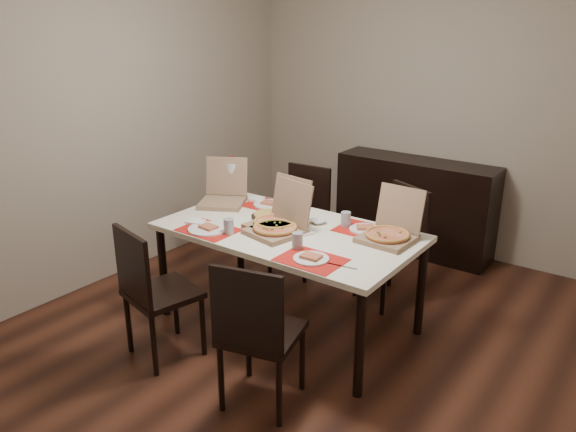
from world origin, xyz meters
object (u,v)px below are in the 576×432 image
object	(u,v)px
chair_far_left	(302,214)
pizza_box_center	(278,226)
chair_far_right	(397,239)
sideboard	(414,206)
chair_near_right	(257,330)
dining_table	(288,238)
chair_near_left	(152,288)
dip_bowl	(318,221)
soda_bottle	(233,180)

from	to	relation	value
chair_far_left	pizza_box_center	xyz separation A→B (m)	(0.47, -0.97, 0.29)
pizza_box_center	chair_far_right	bearing A→B (deg)	63.40
sideboard	chair_near_right	xyz separation A→B (m)	(0.27, -2.73, 0.06)
dining_table	chair_far_left	bearing A→B (deg)	118.90
chair_near_left	chair_near_right	world-z (taller)	same
dining_table	pizza_box_center	size ratio (longest dim) A/B	4.12
chair_near_right	chair_far_right	xyz separation A→B (m)	(0.03, 1.70, 0.00)
dining_table	dip_bowl	bearing A→B (deg)	65.87
dining_table	pizza_box_center	world-z (taller)	pizza_box_center
sideboard	chair_far_right	size ratio (longest dim) A/B	1.61
dip_bowl	soda_bottle	distance (m)	0.94
sideboard	chair_far_left	world-z (taller)	chair_far_left
pizza_box_center	chair_far_left	bearing A→B (deg)	115.89
soda_bottle	dip_bowl	bearing A→B (deg)	-7.57
pizza_box_center	dip_bowl	distance (m)	0.34
chair_far_left	dip_bowl	world-z (taller)	chair_far_left
sideboard	pizza_box_center	size ratio (longest dim) A/B	3.43
chair_far_left	dip_bowl	bearing A→B (deg)	-47.97
sideboard	chair_far_left	size ratio (longest dim) A/B	1.61
sideboard	dip_bowl	bearing A→B (deg)	-91.60
chair_near_left	soda_bottle	bearing A→B (deg)	106.84
chair_near_right	chair_far_left	world-z (taller)	same
dining_table	chair_far_right	bearing A→B (deg)	61.49
chair_far_left	pizza_box_center	world-z (taller)	pizza_box_center
chair_far_right	dining_table	bearing A→B (deg)	-118.51
chair_near_left	soda_bottle	distance (m)	1.33
chair_far_right	pizza_box_center	distance (m)	1.08
chair_near_right	sideboard	bearing A→B (deg)	95.67
sideboard	chair_far_right	distance (m)	1.07
pizza_box_center	dining_table	bearing A→B (deg)	82.56
chair_far_left	chair_far_right	bearing A→B (deg)	-2.86
dining_table	chair_near_right	distance (m)	0.98
dining_table	soda_bottle	distance (m)	0.92
chair_far_right	pizza_box_center	xyz separation A→B (m)	(-0.46, -0.93, 0.29)
chair_far_right	chair_near_left	bearing A→B (deg)	-117.86
soda_bottle	chair_near_right	bearing A→B (deg)	-44.62
chair_near_right	dip_bowl	world-z (taller)	chair_near_right
chair_far_left	soda_bottle	distance (m)	0.73
sideboard	dining_table	distance (m)	1.88
chair_near_left	chair_near_right	bearing A→B (deg)	0.08
dining_table	chair_far_left	distance (m)	1.02
chair_far_left	soda_bottle	xyz separation A→B (m)	(-0.33, -0.53, 0.38)
sideboard	chair_near_right	distance (m)	2.74
sideboard	chair_near_right	size ratio (longest dim) A/B	1.61
pizza_box_center	sideboard	bearing A→B (deg)	85.32
chair_far_left	dining_table	bearing A→B (deg)	-61.10
sideboard	chair_far_right	world-z (taller)	chair_far_right
pizza_box_center	dip_bowl	world-z (taller)	pizza_box_center
chair_near_left	dining_table	bearing A→B (deg)	62.75
chair_near_left	chair_far_right	distance (m)	1.93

